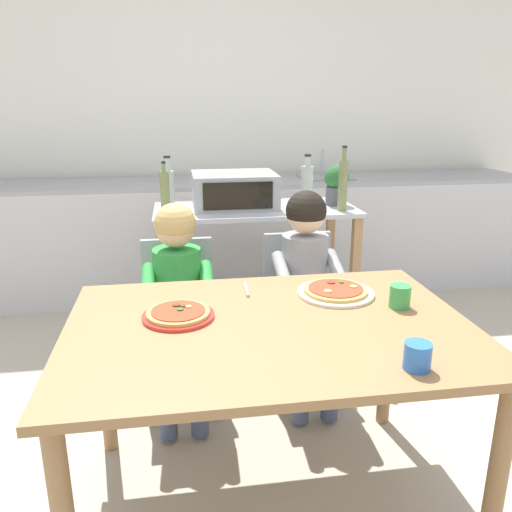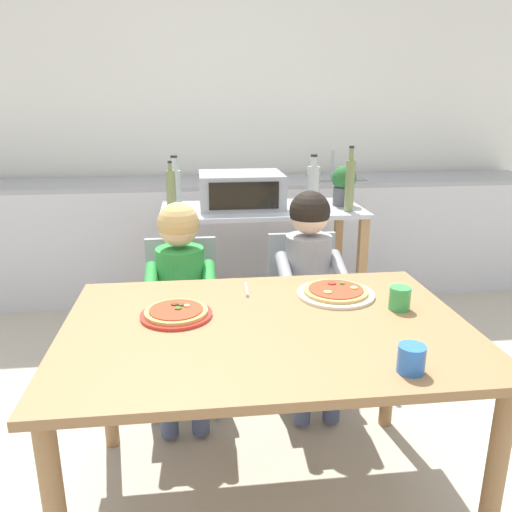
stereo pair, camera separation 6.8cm
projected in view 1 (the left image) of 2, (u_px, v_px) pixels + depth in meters
ground_plane at (236, 365)px, 2.95m from camera, size 10.96×10.96×0.00m
back_wall_tiled at (210, 114)px, 4.11m from camera, size 5.48×0.12×2.70m
kitchen_counter at (217, 237)px, 3.99m from camera, size 4.93×0.60×1.08m
kitchen_island_cart at (255, 251)px, 3.13m from camera, size 1.19×0.59×0.85m
toaster_oven at (234, 190)px, 3.02m from camera, size 0.49×0.40×0.20m
bottle_squat_spirits at (343, 184)px, 2.89m from camera, size 0.05×0.05×0.37m
bottle_slim_sauce at (168, 189)px, 2.89m from camera, size 0.07×0.07×0.31m
bottle_clear_vinegar at (165, 193)px, 2.76m from camera, size 0.05×0.05×0.30m
bottle_dark_olive_oil at (307, 188)px, 2.83m from camera, size 0.07×0.07×0.33m
potted_herb_plant at (336, 184)px, 3.07m from camera, size 0.15×0.15×0.24m
dining_table at (269, 348)px, 1.76m from camera, size 1.37×0.95×0.74m
dining_chair_left at (179, 311)px, 2.48m from camera, size 0.36×0.36×0.81m
dining_chair_right at (300, 302)px, 2.59m from camera, size 0.36×0.36×0.81m
child_in_green_shirt at (178, 287)px, 2.32m from camera, size 0.32×0.42×1.01m
child_in_grey_shirt at (307, 274)px, 2.42m from camera, size 0.32×0.42×1.04m
pizza_plate_red_rimmed at (178, 314)px, 1.78m from camera, size 0.25×0.25×0.03m
pizza_plate_cream at (335, 291)px, 2.00m from camera, size 0.30×0.30×0.03m
drinking_cup_blue at (417, 356)px, 1.44m from camera, size 0.08×0.08×0.08m
drinking_cup_green at (400, 296)px, 1.86m from camera, size 0.08×0.08×0.08m
serving_spoon at (246, 289)px, 2.03m from camera, size 0.02×0.14×0.01m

